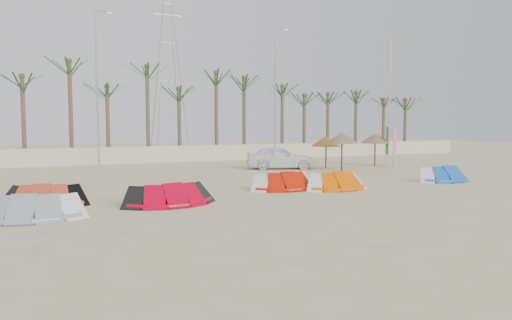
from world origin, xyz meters
name	(u,v)px	position (x,y,z in m)	size (l,w,h in m)	color
ground	(323,207)	(0.00, 0.00, 0.00)	(120.00, 120.00, 0.00)	beige
boundary_wall	(175,154)	(0.00, 22.00, 0.65)	(60.00, 0.30, 1.30)	beige
palm_line	(177,83)	(0.67, 23.50, 6.44)	(52.00, 4.00, 7.70)	brown
lamp_b	(97,85)	(-5.96, 20.00, 5.77)	(1.25, 0.14, 11.00)	#A5A8AD
lamp_c	(275,91)	(8.04, 20.00, 5.77)	(1.25, 0.14, 11.00)	#A5A8AD
lamp_d	(390,95)	(20.04, 20.00, 5.77)	(1.25, 0.14, 11.00)	#A5A8AD
pylon	(170,157)	(1.00, 28.00, 0.00)	(3.00, 3.00, 14.00)	#A5A8AD
kite_grey	(27,205)	(-9.82, 2.20, 0.42)	(3.70, 2.24, 0.90)	#8A92A2
kite_red_left	(43,194)	(-9.38, 4.54, 0.42)	(3.28, 2.11, 0.90)	red
kite_red_mid	(168,193)	(-5.04, 2.95, 0.42)	(3.56, 1.85, 0.90)	#C0001C
kite_red_right	(283,180)	(0.79, 4.72, 0.42)	(3.28, 1.57, 0.90)	red
kite_orange	(334,180)	(3.02, 3.75, 0.42)	(3.10, 1.57, 0.90)	#F45900
kite_blue	(441,173)	(9.97, 3.97, 0.42)	(3.14, 1.57, 0.90)	blue
parasol_left	(326,141)	(8.41, 12.82, 1.85)	(2.15, 2.15, 2.20)	#4C331E
parasol_mid	(342,138)	(8.13, 10.51, 2.15)	(2.14, 2.14, 2.51)	#4C331E
parasol_right	(375,138)	(12.32, 12.39, 2.01)	(2.18, 2.18, 2.36)	#4C331E
flag_pink	(395,141)	(13.39, 11.53, 1.80)	(0.44, 0.16, 3.04)	#A5A8AD
flag_green	(388,142)	(12.77, 11.60, 1.80)	(0.44, 0.19, 3.03)	#A5A8AD
car	(280,157)	(5.10, 13.38, 0.78)	(1.85, 4.59, 1.56)	white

